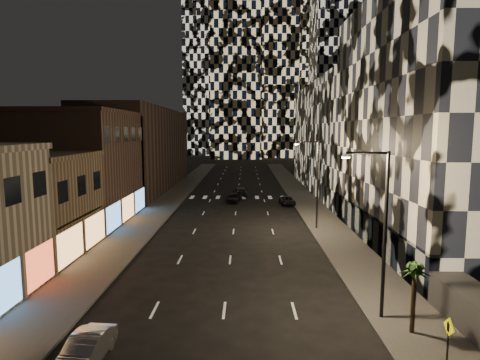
{
  "coord_description": "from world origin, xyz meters",
  "views": [
    {
      "loc": [
        1.19,
        -10.79,
        10.2
      ],
      "look_at": [
        0.74,
        23.2,
        6.0
      ],
      "focal_mm": 30.0,
      "sensor_mm": 36.0,
      "label": 1
    }
  ],
  "objects_px": {
    "car_dark_oncoming": "(241,192)",
    "car_dark_rightlane": "(287,201)",
    "ped_sign": "(448,336)",
    "palm_tree": "(415,275)",
    "car_silver_parked": "(85,350)",
    "streetlight_far": "(315,178)",
    "car_dark_midlane": "(233,198)",
    "streetlight_near": "(381,223)"
  },
  "relations": [
    {
      "from": "streetlight_far",
      "to": "ped_sign",
      "type": "height_order",
      "value": "streetlight_far"
    },
    {
      "from": "streetlight_far",
      "to": "palm_tree",
      "type": "relative_size",
      "value": 2.51
    },
    {
      "from": "palm_tree",
      "to": "ped_sign",
      "type": "bearing_deg",
      "value": -89.22
    },
    {
      "from": "streetlight_far",
      "to": "palm_tree",
      "type": "xyz_separation_m",
      "value": [
        1.21,
        -21.67,
        -2.24
      ]
    },
    {
      "from": "car_dark_oncoming",
      "to": "streetlight_near",
      "type": "bearing_deg",
      "value": 97.18
    },
    {
      "from": "streetlight_far",
      "to": "car_dark_oncoming",
      "type": "xyz_separation_m",
      "value": [
        -7.85,
        20.71,
        -4.64
      ]
    },
    {
      "from": "car_silver_parked",
      "to": "car_dark_midlane",
      "type": "distance_m",
      "value": 40.46
    },
    {
      "from": "streetlight_far",
      "to": "car_dark_oncoming",
      "type": "bearing_deg",
      "value": 110.77
    },
    {
      "from": "car_dark_midlane",
      "to": "palm_tree",
      "type": "height_order",
      "value": "palm_tree"
    },
    {
      "from": "car_dark_oncoming",
      "to": "car_dark_rightlane",
      "type": "distance_m",
      "value": 9.48
    },
    {
      "from": "ped_sign",
      "to": "palm_tree",
      "type": "distance_m",
      "value": 3.63
    },
    {
      "from": "ped_sign",
      "to": "car_dark_rightlane",
      "type": "bearing_deg",
      "value": 93.58
    },
    {
      "from": "streetlight_near",
      "to": "ped_sign",
      "type": "bearing_deg",
      "value": -76.03
    },
    {
      "from": "streetlight_near",
      "to": "car_dark_oncoming",
      "type": "distance_m",
      "value": 41.72
    },
    {
      "from": "car_silver_parked",
      "to": "car_dark_oncoming",
      "type": "height_order",
      "value": "car_dark_oncoming"
    },
    {
      "from": "streetlight_near",
      "to": "car_dark_rightlane",
      "type": "relative_size",
      "value": 2.2
    },
    {
      "from": "streetlight_far",
      "to": "car_dark_oncoming",
      "type": "relative_size",
      "value": 1.84
    },
    {
      "from": "car_dark_oncoming",
      "to": "car_dark_rightlane",
      "type": "bearing_deg",
      "value": 129.58
    },
    {
      "from": "streetlight_far",
      "to": "car_silver_parked",
      "type": "bearing_deg",
      "value": -120.1
    },
    {
      "from": "car_dark_midlane",
      "to": "palm_tree",
      "type": "distance_m",
      "value": 38.77
    },
    {
      "from": "car_dark_oncoming",
      "to": "ped_sign",
      "type": "height_order",
      "value": "ped_sign"
    },
    {
      "from": "streetlight_far",
      "to": "car_dark_midlane",
      "type": "xyz_separation_m",
      "value": [
        -8.85,
        15.69,
        -4.67
      ]
    },
    {
      "from": "streetlight_near",
      "to": "streetlight_far",
      "type": "distance_m",
      "value": 20.0
    },
    {
      "from": "streetlight_near",
      "to": "car_dark_oncoming",
      "type": "xyz_separation_m",
      "value": [
        -7.85,
        40.71,
        -4.64
      ]
    },
    {
      "from": "car_dark_midlane",
      "to": "streetlight_near",
      "type": "bearing_deg",
      "value": -71.97
    },
    {
      "from": "car_dark_midlane",
      "to": "ped_sign",
      "type": "xyz_separation_m",
      "value": [
        10.11,
        -40.73,
        1.08
      ]
    },
    {
      "from": "streetlight_far",
      "to": "car_silver_parked",
      "type": "height_order",
      "value": "streetlight_far"
    },
    {
      "from": "car_dark_midlane",
      "to": "palm_tree",
      "type": "bearing_deg",
      "value": -70.83
    },
    {
      "from": "ped_sign",
      "to": "car_silver_parked",
      "type": "bearing_deg",
      "value": 177.44
    },
    {
      "from": "streetlight_near",
      "to": "car_dark_midlane",
      "type": "height_order",
      "value": "streetlight_near"
    },
    {
      "from": "streetlight_far",
      "to": "car_silver_parked",
      "type": "xyz_separation_m",
      "value": [
        -14.15,
        -24.42,
        -4.7
      ]
    },
    {
      "from": "palm_tree",
      "to": "car_dark_rightlane",
      "type": "bearing_deg",
      "value": 94.13
    },
    {
      "from": "car_silver_parked",
      "to": "ped_sign",
      "type": "xyz_separation_m",
      "value": [
        15.41,
        -0.62,
        1.1
      ]
    },
    {
      "from": "ped_sign",
      "to": "palm_tree",
      "type": "xyz_separation_m",
      "value": [
        -0.05,
        3.36,
        1.35
      ]
    },
    {
      "from": "palm_tree",
      "to": "car_dark_oncoming",
      "type": "bearing_deg",
      "value": 102.07
    },
    {
      "from": "streetlight_far",
      "to": "ped_sign",
      "type": "bearing_deg",
      "value": -87.14
    },
    {
      "from": "palm_tree",
      "to": "car_dark_midlane",
      "type": "bearing_deg",
      "value": 105.07
    },
    {
      "from": "car_dark_oncoming",
      "to": "streetlight_far",
      "type": "bearing_deg",
      "value": 107.04
    },
    {
      "from": "car_dark_midlane",
      "to": "car_dark_rightlane",
      "type": "bearing_deg",
      "value": -9.99
    },
    {
      "from": "car_dark_midlane",
      "to": "car_dark_rightlane",
      "type": "distance_m",
      "value": 7.73
    },
    {
      "from": "car_silver_parked",
      "to": "car_dark_oncoming",
      "type": "bearing_deg",
      "value": 86.32
    },
    {
      "from": "streetlight_far",
      "to": "car_silver_parked",
      "type": "relative_size",
      "value": 2.26
    }
  ]
}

